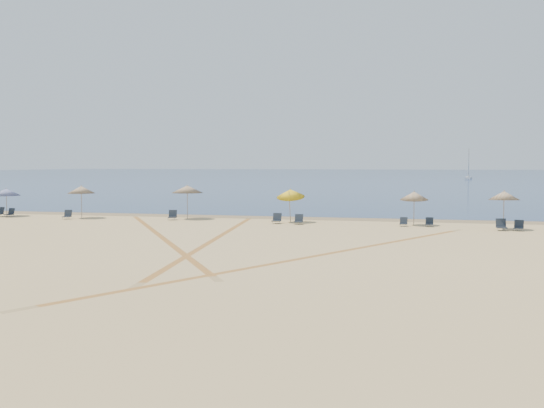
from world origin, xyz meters
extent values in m
plane|color=tan|center=(0.00, 0.00, 0.00)|extent=(160.00, 160.00, 0.00)
plane|color=#0C2151|center=(0.00, 225.00, 0.01)|extent=(500.00, 500.00, 0.00)
plane|color=olive|center=(0.00, 24.00, 0.00)|extent=(500.00, 500.00, 0.00)
cylinder|color=gray|center=(-21.45, 20.26, 1.02)|extent=(0.05, 0.05, 2.05)
cone|color=silver|center=(-21.45, 20.26, 1.90)|extent=(2.16, 2.16, 0.55)
sphere|color=gray|center=(-21.45, 20.26, 2.20)|extent=(0.08, 0.08, 0.08)
cylinder|color=gray|center=(-14.86, 20.11, 1.15)|extent=(0.05, 0.05, 2.31)
cone|color=beige|center=(-14.86, 20.11, 2.16)|extent=(2.06, 2.06, 0.55)
sphere|color=gray|center=(-14.86, 20.11, 2.46)|extent=(0.08, 0.08, 0.08)
cylinder|color=gray|center=(-6.78, 21.25, 1.19)|extent=(0.05, 0.05, 2.38)
cone|color=beige|center=(-6.78, 21.25, 2.23)|extent=(2.34, 2.34, 0.55)
sphere|color=gray|center=(-6.78, 21.25, 2.53)|extent=(0.08, 0.08, 0.08)
cylinder|color=gray|center=(1.26, 20.08, 1.10)|extent=(0.05, 0.61, 2.22)
cone|color=yellow|center=(1.26, 20.32, 2.06)|extent=(1.98, 2.05, 1.02)
sphere|color=gray|center=(1.26, 20.32, 2.36)|extent=(0.08, 0.08, 0.08)
cylinder|color=gray|center=(9.72, 20.12, 1.07)|extent=(0.05, 0.23, 2.15)
cone|color=beige|center=(9.72, 20.20, 1.99)|extent=(1.87, 1.91, 0.70)
sphere|color=gray|center=(9.72, 20.20, 2.29)|extent=(0.08, 0.08, 0.08)
cylinder|color=gray|center=(15.21, 18.76, 1.14)|extent=(0.05, 0.11, 2.29)
cone|color=beige|center=(15.21, 18.74, 2.14)|extent=(1.93, 1.94, 0.60)
sphere|color=gray|center=(15.21, 18.74, 2.44)|extent=(0.08, 0.08, 0.08)
cube|color=black|center=(-21.84, 20.03, 0.47)|extent=(0.62, 0.26, 0.55)
cube|color=black|center=(-20.93, 19.80, 0.18)|extent=(0.62, 0.62, 0.05)
cube|color=black|center=(-20.89, 20.07, 0.42)|extent=(0.57, 0.27, 0.49)
cylinder|color=#A5A5AD|center=(-21.15, 19.63, 0.09)|extent=(0.02, 0.02, 0.18)
cylinder|color=#A5A5AD|center=(-20.71, 19.58, 0.09)|extent=(0.02, 0.02, 0.18)
cube|color=black|center=(-15.49, 19.07, 0.18)|extent=(0.65, 0.65, 0.05)
cube|color=black|center=(-15.53, 19.34, 0.43)|extent=(0.59, 0.30, 0.50)
cylinder|color=#A5A5AD|center=(-15.71, 18.83, 0.09)|extent=(0.02, 0.02, 0.18)
cylinder|color=#A5A5AD|center=(-15.27, 18.90, 0.09)|extent=(0.02, 0.02, 0.18)
cube|color=black|center=(-7.56, 20.22, 0.19)|extent=(0.72, 0.72, 0.05)
cube|color=black|center=(-7.64, 20.50, 0.45)|extent=(0.63, 0.36, 0.53)
cylinder|color=#A5A5AD|center=(-7.79, 19.94, 0.10)|extent=(0.03, 0.03, 0.19)
cylinder|color=#A5A5AD|center=(-7.33, 20.06, 0.10)|extent=(0.03, 0.03, 0.19)
cube|color=black|center=(0.49, 19.22, 0.19)|extent=(0.59, 0.59, 0.05)
cube|color=black|center=(0.49, 19.51, 0.45)|extent=(0.59, 0.22, 0.53)
cylinder|color=#A5A5AD|center=(0.26, 19.00, 0.10)|extent=(0.03, 0.03, 0.19)
cylinder|color=#A5A5AD|center=(0.73, 19.00, 0.10)|extent=(0.03, 0.03, 0.19)
cube|color=black|center=(2.07, 19.00, 0.19)|extent=(0.57, 0.57, 0.05)
cube|color=black|center=(2.07, 19.28, 0.43)|extent=(0.57, 0.21, 0.51)
cylinder|color=#A5A5AD|center=(1.84, 18.80, 0.09)|extent=(0.02, 0.02, 0.19)
cylinder|color=#A5A5AD|center=(2.29, 18.80, 0.09)|extent=(0.02, 0.02, 0.19)
cube|color=black|center=(9.05, 19.35, 0.16)|extent=(0.52, 0.52, 0.04)
cube|color=black|center=(9.07, 19.59, 0.37)|extent=(0.50, 0.22, 0.43)
cylinder|color=#A5A5AD|center=(8.86, 19.19, 0.08)|extent=(0.02, 0.02, 0.16)
cylinder|color=#A5A5AD|center=(9.24, 19.16, 0.08)|extent=(0.02, 0.02, 0.16)
cube|color=black|center=(10.70, 19.43, 0.16)|extent=(0.54, 0.54, 0.05)
cube|color=black|center=(10.72, 19.67, 0.38)|extent=(0.51, 0.23, 0.44)
cylinder|color=#A5A5AD|center=(10.50, 19.27, 0.08)|extent=(0.02, 0.02, 0.16)
cylinder|color=#A5A5AD|center=(10.90, 19.23, 0.08)|extent=(0.02, 0.02, 0.16)
cube|color=black|center=(15.01, 17.98, 0.20)|extent=(0.63, 0.63, 0.05)
cube|color=black|center=(14.99, 18.27, 0.46)|extent=(0.61, 0.25, 0.54)
cylinder|color=#A5A5AD|center=(14.76, 17.75, 0.10)|extent=(0.03, 0.03, 0.20)
cylinder|color=#A5A5AD|center=(15.25, 17.77, 0.10)|extent=(0.03, 0.03, 0.20)
cube|color=black|center=(16.00, 18.04, 0.18)|extent=(0.66, 0.66, 0.05)
cube|color=black|center=(16.06, 18.31, 0.42)|extent=(0.58, 0.32, 0.49)
cylinder|color=#A5A5AD|center=(15.79, 17.89, 0.09)|extent=(0.02, 0.02, 0.18)
cylinder|color=#A5A5AD|center=(16.22, 17.79, 0.09)|extent=(0.02, 0.02, 0.18)
cube|color=white|center=(23.24, 151.60, 0.31)|extent=(2.16, 5.62, 0.60)
cylinder|color=gray|center=(23.24, 151.60, 4.18)|extent=(0.12, 0.12, 7.97)
plane|color=tan|center=(-0.88, 10.22, 0.00)|extent=(31.12, 31.12, 0.00)
plane|color=tan|center=(-1.01, 11.32, 0.00)|extent=(31.12, 31.12, 0.00)
plane|color=tan|center=(5.40, 4.74, 0.00)|extent=(37.97, 37.97, 0.00)
plane|color=tan|center=(5.92, 5.71, 0.00)|extent=(37.97, 37.97, 0.00)
plane|color=tan|center=(-4.08, 10.12, 0.00)|extent=(38.50, 38.50, 0.00)
plane|color=tan|center=(-4.65, 11.06, 0.00)|extent=(38.50, 38.50, 0.00)
camera|label=1|loc=(9.90, -22.35, 4.13)|focal=41.09mm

